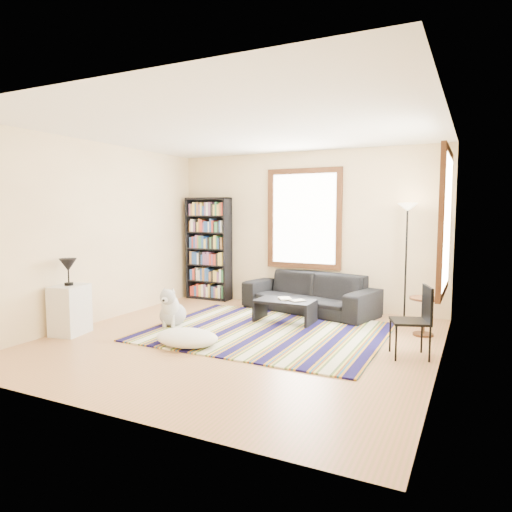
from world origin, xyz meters
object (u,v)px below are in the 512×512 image
at_px(side_table, 424,317).
at_px(folding_chair, 410,321).
at_px(dog, 173,307).
at_px(sofa, 309,293).
at_px(white_cabinet, 70,310).
at_px(coffee_table, 285,311).
at_px(floor_cushion, 187,338).
at_px(floor_lamp, 406,262).
at_px(bookshelf, 209,249).

distance_m(side_table, folding_chair, 1.08).
bearing_deg(dog, sofa, 34.80).
bearing_deg(side_table, white_cabinet, -154.75).
relative_size(sofa, side_table, 4.29).
bearing_deg(sofa, folding_chair, -29.47).
relative_size(coffee_table, floor_cushion, 1.06).
xyz_separation_m(coffee_table, side_table, (2.02, 0.17, 0.09)).
relative_size(floor_lamp, folding_chair, 2.16).
bearing_deg(floor_lamp, bookshelf, 177.41).
bearing_deg(dog, side_table, 2.66).
height_order(bookshelf, floor_cushion, bookshelf).
relative_size(coffee_table, floor_lamp, 0.48).
height_order(bookshelf, floor_lamp, bookshelf).
relative_size(white_cabinet, dog, 1.19).
xyz_separation_m(side_table, folding_chair, (-0.05, -1.07, 0.16)).
height_order(floor_lamp, side_table, floor_lamp).
distance_m(sofa, folding_chair, 2.60).
xyz_separation_m(sofa, side_table, (1.94, -0.71, -0.07)).
xyz_separation_m(sofa, folding_chair, (1.89, -1.78, 0.09)).
bearing_deg(floor_lamp, white_cabinet, -144.63).
distance_m(floor_cushion, folding_chair, 2.78).
distance_m(floor_cushion, floor_lamp, 3.63).
distance_m(bookshelf, coffee_table, 2.54).
height_order(bookshelf, dog, bookshelf).
bearing_deg(white_cabinet, floor_lamp, 24.55).
height_order(floor_lamp, dog, floor_lamp).
relative_size(coffee_table, side_table, 1.67).
xyz_separation_m(coffee_table, floor_cushion, (-0.67, -1.69, -0.07)).
relative_size(bookshelf, floor_lamp, 1.08).
relative_size(sofa, coffee_table, 2.57).
xyz_separation_m(bookshelf, folding_chair, (4.08, -2.05, -0.57)).
bearing_deg(floor_lamp, side_table, -65.32).
height_order(sofa, dog, sofa).
distance_m(floor_lamp, white_cabinet, 5.10).
distance_m(white_cabinet, dog, 1.45).
distance_m(sofa, bookshelf, 2.30).
bearing_deg(floor_lamp, floor_cushion, -130.92).
height_order(sofa, folding_chair, folding_chair).
bearing_deg(coffee_table, dog, -147.22).
bearing_deg(sofa, white_cabinet, -118.35).
bearing_deg(bookshelf, white_cabinet, -96.85).
bearing_deg(bookshelf, side_table, -13.34).
distance_m(floor_cushion, white_cabinet, 1.84).
height_order(side_table, white_cabinet, white_cabinet).
bearing_deg(white_cabinet, bookshelf, 72.33).
xyz_separation_m(folding_chair, white_cabinet, (-4.45, -1.05, -0.08)).
relative_size(coffee_table, dog, 1.53).
xyz_separation_m(coffee_table, floor_lamp, (1.65, 0.98, 0.75)).
distance_m(bookshelf, folding_chair, 4.60).
distance_m(bookshelf, dog, 2.30).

